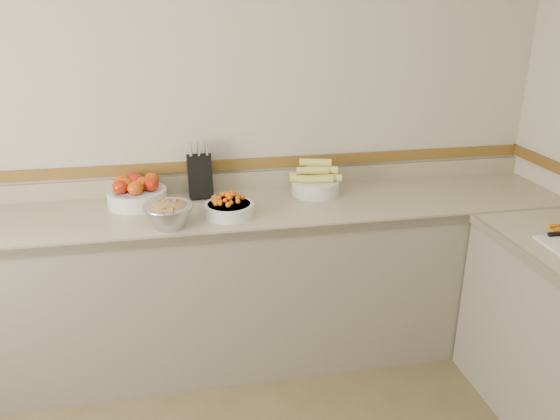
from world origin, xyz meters
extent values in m
plane|color=#B1AA92|center=(0.00, 2.00, 1.30)|extent=(4.00, 0.00, 4.00)
cube|color=gray|center=(0.00, 1.68, 0.88)|extent=(4.00, 0.65, 0.04)
cube|color=gray|center=(0.00, 1.68, 0.43)|extent=(4.00, 0.63, 0.86)
cube|color=#73664D|center=(0.00, 1.36, 0.88)|extent=(4.00, 0.02, 0.04)
cube|color=gray|center=(0.00, 1.99, 0.95)|extent=(4.00, 0.02, 0.10)
cube|color=brown|center=(0.00, 1.99, 1.05)|extent=(4.00, 0.02, 0.06)
cube|color=black|center=(0.00, 1.90, 1.02)|extent=(0.14, 0.16, 0.26)
cylinder|color=silver|center=(-0.04, 1.87, 1.18)|extent=(0.02, 0.03, 0.07)
cylinder|color=silver|center=(0.00, 1.87, 1.18)|extent=(0.02, 0.03, 0.07)
cylinder|color=silver|center=(0.04, 1.87, 1.18)|extent=(0.02, 0.03, 0.07)
cylinder|color=silver|center=(-0.04, 1.90, 1.18)|extent=(0.02, 0.03, 0.07)
cylinder|color=silver|center=(0.00, 1.90, 1.18)|extent=(0.02, 0.03, 0.07)
cylinder|color=silver|center=(0.04, 1.90, 1.18)|extent=(0.02, 0.03, 0.07)
cylinder|color=silver|center=(-0.04, 1.92, 1.18)|extent=(0.02, 0.03, 0.07)
cylinder|color=silver|center=(0.00, 1.92, 1.18)|extent=(0.02, 0.03, 0.07)
cylinder|color=silver|center=(0.04, 1.92, 1.18)|extent=(0.02, 0.03, 0.07)
cylinder|color=silver|center=(-0.34, 1.83, 0.94)|extent=(0.31, 0.31, 0.08)
torus|color=silver|center=(-0.34, 1.83, 0.98)|extent=(0.32, 0.32, 0.01)
cylinder|color=white|center=(-0.34, 1.83, 0.98)|extent=(0.28, 0.28, 0.01)
ellipsoid|color=#A61A06|center=(-0.42, 1.79, 1.02)|extent=(0.08, 0.08, 0.07)
ellipsoid|color=#B63C06|center=(-0.34, 1.75, 1.02)|extent=(0.08, 0.08, 0.07)
ellipsoid|color=#A61A06|center=(-0.26, 1.80, 1.02)|extent=(0.08, 0.08, 0.07)
ellipsoid|color=#B63C06|center=(-0.42, 1.88, 1.02)|extent=(0.08, 0.08, 0.07)
ellipsoid|color=#A61A06|center=(-0.34, 1.84, 1.02)|extent=(0.08, 0.08, 0.07)
ellipsoid|color=#B63C06|center=(-0.26, 1.89, 1.02)|extent=(0.08, 0.08, 0.07)
ellipsoid|color=#A61A06|center=(-0.36, 1.91, 1.02)|extent=(0.08, 0.08, 0.07)
ellipsoid|color=#B63C06|center=(-0.30, 1.82, 1.02)|extent=(0.08, 0.08, 0.07)
ellipsoid|color=#A61A06|center=(-0.34, 1.88, 1.02)|extent=(0.08, 0.08, 0.07)
ellipsoid|color=#B63C06|center=(-0.39, 1.82, 1.02)|extent=(0.08, 0.08, 0.07)
cylinder|color=silver|center=(0.13, 1.58, 0.93)|extent=(0.25, 0.25, 0.07)
torus|color=silver|center=(0.13, 1.58, 0.96)|extent=(0.25, 0.25, 0.01)
cylinder|color=white|center=(0.13, 1.58, 0.96)|extent=(0.22, 0.22, 0.01)
sphere|color=#BC4A06|center=(0.06, 1.53, 0.99)|extent=(0.03, 0.03, 0.03)
sphere|color=#BC4A06|center=(0.08, 1.56, 1.00)|extent=(0.03, 0.03, 0.03)
sphere|color=#BC4A06|center=(0.11, 1.55, 1.01)|extent=(0.03, 0.03, 0.03)
sphere|color=#BC4A06|center=(0.07, 1.56, 0.99)|extent=(0.03, 0.03, 0.03)
sphere|color=#BC4A06|center=(0.12, 1.61, 1.00)|extent=(0.03, 0.03, 0.03)
sphere|color=#BC4A06|center=(0.19, 1.54, 0.99)|extent=(0.03, 0.03, 0.03)
sphere|color=#BC4A06|center=(0.08, 1.63, 0.99)|extent=(0.03, 0.03, 0.03)
sphere|color=#BC4A06|center=(0.13, 1.58, 1.02)|extent=(0.03, 0.03, 0.03)
sphere|color=#BC4A06|center=(0.19, 1.61, 0.99)|extent=(0.03, 0.03, 0.03)
sphere|color=#BC4A06|center=(0.14, 1.65, 0.99)|extent=(0.03, 0.03, 0.03)
sphere|color=#BC4A06|center=(0.14, 1.56, 1.00)|extent=(0.03, 0.03, 0.03)
sphere|color=#BC4A06|center=(0.09, 1.66, 0.98)|extent=(0.03, 0.03, 0.03)
sphere|color=#BC4A06|center=(0.06, 1.62, 0.99)|extent=(0.03, 0.03, 0.03)
sphere|color=#BC4A06|center=(0.06, 1.58, 0.99)|extent=(0.03, 0.03, 0.03)
sphere|color=#BC4A06|center=(0.09, 1.55, 1.00)|extent=(0.03, 0.03, 0.03)
sphere|color=#BC4A06|center=(0.19, 1.57, 0.99)|extent=(0.03, 0.03, 0.03)
sphere|color=#BC4A06|center=(0.10, 1.66, 0.98)|extent=(0.03, 0.03, 0.03)
sphere|color=#BC4A06|center=(0.12, 1.59, 1.02)|extent=(0.03, 0.03, 0.03)
sphere|color=#BC4A06|center=(0.14, 1.58, 1.01)|extent=(0.03, 0.03, 0.03)
sphere|color=#BC4A06|center=(0.13, 1.53, 1.00)|extent=(0.03, 0.03, 0.03)
sphere|color=#BC4A06|center=(0.15, 1.61, 1.00)|extent=(0.03, 0.03, 0.03)
sphere|color=#BC4A06|center=(0.18, 1.57, 1.00)|extent=(0.03, 0.03, 0.03)
sphere|color=#BC4A06|center=(0.08, 1.60, 0.99)|extent=(0.03, 0.03, 0.03)
sphere|color=#BC4A06|center=(0.14, 1.51, 0.99)|extent=(0.03, 0.03, 0.03)
sphere|color=#BC4A06|center=(0.08, 1.54, 0.99)|extent=(0.03, 0.03, 0.03)
sphere|color=#BC4A06|center=(0.08, 1.61, 1.00)|extent=(0.03, 0.03, 0.03)
sphere|color=#BC4A06|center=(0.14, 1.59, 1.02)|extent=(0.03, 0.03, 0.03)
sphere|color=#BC4A06|center=(0.09, 1.57, 1.00)|extent=(0.03, 0.03, 0.03)
sphere|color=#BC4A06|center=(0.06, 1.63, 0.98)|extent=(0.03, 0.03, 0.03)
sphere|color=#BC4A06|center=(0.13, 1.56, 1.01)|extent=(0.03, 0.03, 0.03)
sphere|color=#BC4A06|center=(0.13, 1.58, 1.01)|extent=(0.03, 0.03, 0.03)
sphere|color=#BC4A06|center=(0.09, 1.62, 1.00)|extent=(0.03, 0.03, 0.03)
sphere|color=#BC4A06|center=(0.15, 1.56, 1.02)|extent=(0.03, 0.03, 0.03)
sphere|color=#BC4A06|center=(0.18, 1.63, 0.99)|extent=(0.03, 0.03, 0.03)
sphere|color=#BC4A06|center=(0.13, 1.58, 1.02)|extent=(0.03, 0.03, 0.03)
sphere|color=#BC4A06|center=(0.15, 1.59, 1.01)|extent=(0.03, 0.03, 0.03)
cylinder|color=silver|center=(0.64, 1.82, 0.94)|extent=(0.27, 0.27, 0.08)
torus|color=silver|center=(0.64, 1.82, 0.97)|extent=(0.27, 0.27, 0.01)
cylinder|color=#C7C453|center=(0.59, 1.80, 1.00)|extent=(0.18, 0.08, 0.04)
cylinder|color=#C7C453|center=(0.64, 1.78, 1.00)|extent=(0.18, 0.06, 0.04)
cylinder|color=#C7C453|center=(0.70, 1.80, 1.00)|extent=(0.18, 0.11, 0.04)
cylinder|color=#C7C453|center=(0.59, 1.85, 1.00)|extent=(0.18, 0.07, 0.04)
cylinder|color=#C7C453|center=(0.68, 1.86, 1.00)|extent=(0.18, 0.12, 0.04)
cylinder|color=#C7C453|center=(0.63, 1.82, 1.04)|extent=(0.18, 0.07, 0.04)
cylinder|color=#C7C453|center=(0.68, 1.83, 1.04)|extent=(0.18, 0.10, 0.04)
cylinder|color=#C7C453|center=(0.65, 1.84, 1.08)|extent=(0.18, 0.08, 0.04)
cylinder|color=#B2B2BA|center=(-0.17, 1.48, 0.96)|extent=(0.24, 0.24, 0.11)
torus|color=#B2B2BA|center=(-0.17, 1.48, 1.01)|extent=(0.24, 0.24, 0.01)
ellipsoid|color=maroon|center=(-0.17, 1.48, 1.00)|extent=(0.20, 0.20, 0.06)
cube|color=maroon|center=(-0.22, 1.52, 1.02)|extent=(0.02, 0.02, 0.02)
cube|color=#6E9F4D|center=(-0.20, 1.54, 1.02)|extent=(0.02, 0.02, 0.02)
cube|color=maroon|center=(-0.19, 1.41, 1.02)|extent=(0.02, 0.02, 0.02)
cube|color=#6E9F4D|center=(-0.13, 1.50, 1.01)|extent=(0.02, 0.02, 0.02)
cube|color=maroon|center=(-0.19, 1.50, 1.03)|extent=(0.02, 0.02, 0.02)
cube|color=#6E9F4D|center=(-0.16, 1.44, 1.01)|extent=(0.02, 0.02, 0.02)
cube|color=maroon|center=(-0.20, 1.55, 1.03)|extent=(0.02, 0.02, 0.02)
cube|color=#6E9F4D|center=(-0.13, 1.49, 1.03)|extent=(0.02, 0.02, 0.02)
cube|color=maroon|center=(-0.15, 1.41, 1.02)|extent=(0.02, 0.02, 0.02)
cube|color=#6E9F4D|center=(-0.18, 1.50, 1.03)|extent=(0.02, 0.02, 0.02)
cube|color=maroon|center=(-0.17, 1.49, 1.02)|extent=(0.02, 0.02, 0.02)
cube|color=#6E9F4D|center=(-0.10, 1.47, 1.01)|extent=(0.02, 0.02, 0.02)
cube|color=maroon|center=(-0.20, 1.51, 1.02)|extent=(0.02, 0.02, 0.02)
cube|color=#6E9F4D|center=(-0.17, 1.49, 1.03)|extent=(0.02, 0.02, 0.02)
cube|color=black|center=(1.59, 1.00, 0.92)|extent=(0.09, 0.02, 0.02)
camera|label=1|loc=(-0.11, -1.02, 1.93)|focal=35.00mm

